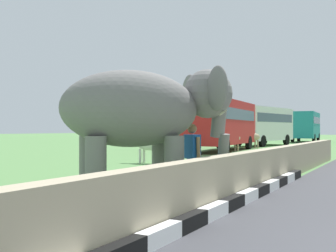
{
  "coord_description": "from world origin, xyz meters",
  "views": [
    {
      "loc": [
        -5.4,
        1.24,
        1.53
      ],
      "look_at": [
        2.56,
        5.76,
        1.6
      ],
      "focal_mm": 43.29,
      "sensor_mm": 36.0,
      "label": 1
    }
  ],
  "objects_px": {
    "bus_white": "(263,123)",
    "bus_teal": "(306,124)",
    "person_handler": "(192,154)",
    "bus_red": "(222,121)",
    "cow_far": "(230,139)",
    "elephant": "(147,111)",
    "cow_mid": "(251,137)",
    "cow_near": "(150,144)"
  },
  "relations": [
    {
      "from": "cow_near",
      "to": "bus_teal",
      "type": "bearing_deg",
      "value": -0.38
    },
    {
      "from": "cow_near",
      "to": "cow_far",
      "type": "bearing_deg",
      "value": 1.61
    },
    {
      "from": "bus_red",
      "to": "cow_mid",
      "type": "relative_size",
      "value": 5.5
    },
    {
      "from": "cow_near",
      "to": "cow_far",
      "type": "distance_m",
      "value": 10.85
    },
    {
      "from": "cow_near",
      "to": "cow_mid",
      "type": "height_order",
      "value": "same"
    },
    {
      "from": "cow_near",
      "to": "cow_mid",
      "type": "bearing_deg",
      "value": 1.66
    },
    {
      "from": "bus_teal",
      "to": "cow_near",
      "type": "bearing_deg",
      "value": 179.62
    },
    {
      "from": "elephant",
      "to": "bus_white",
      "type": "distance_m",
      "value": 29.89
    },
    {
      "from": "elephant",
      "to": "bus_red",
      "type": "bearing_deg",
      "value": 17.07
    },
    {
      "from": "cow_mid",
      "to": "bus_white",
      "type": "bearing_deg",
      "value": 6.96
    },
    {
      "from": "elephant",
      "to": "bus_teal",
      "type": "bearing_deg",
      "value": 6.16
    },
    {
      "from": "cow_near",
      "to": "person_handler",
      "type": "bearing_deg",
      "value": -141.01
    },
    {
      "from": "bus_white",
      "to": "cow_far",
      "type": "xyz_separation_m",
      "value": [
        -10.71,
        -0.84,
        -1.21
      ]
    },
    {
      "from": "bus_red",
      "to": "bus_teal",
      "type": "relative_size",
      "value": 1.19
    },
    {
      "from": "elephant",
      "to": "cow_mid",
      "type": "xyz_separation_m",
      "value": [
        23.71,
        5.24,
        -1.06
      ]
    },
    {
      "from": "bus_white",
      "to": "bus_teal",
      "type": "relative_size",
      "value": 1.05
    },
    {
      "from": "person_handler",
      "to": "cow_near",
      "type": "xyz_separation_m",
      "value": [
        6.6,
        5.34,
        -0.06
      ]
    },
    {
      "from": "elephant",
      "to": "bus_red",
      "type": "xyz_separation_m",
      "value": [
        18.97,
        5.83,
        0.15
      ]
    },
    {
      "from": "person_handler",
      "to": "bus_teal",
      "type": "xyz_separation_m",
      "value": [
        41.0,
        5.11,
        1.15
      ]
    },
    {
      "from": "cow_mid",
      "to": "cow_far",
      "type": "bearing_deg",
      "value": -178.23
    },
    {
      "from": "cow_mid",
      "to": "elephant",
      "type": "bearing_deg",
      "value": -167.54
    },
    {
      "from": "bus_teal",
      "to": "cow_mid",
      "type": "xyz_separation_m",
      "value": [
        -18.44,
        0.69,
        -1.21
      ]
    },
    {
      "from": "bus_red",
      "to": "bus_white",
      "type": "relative_size",
      "value": 1.14
    },
    {
      "from": "person_handler",
      "to": "cow_far",
      "type": "relative_size",
      "value": 0.94
    },
    {
      "from": "person_handler",
      "to": "bus_teal",
      "type": "bearing_deg",
      "value": 7.11
    },
    {
      "from": "elephant",
      "to": "cow_mid",
      "type": "bearing_deg",
      "value": 12.46
    },
    {
      "from": "bus_teal",
      "to": "cow_mid",
      "type": "relative_size",
      "value": 4.63
    },
    {
      "from": "person_handler",
      "to": "cow_near",
      "type": "bearing_deg",
      "value": 38.99
    },
    {
      "from": "elephant",
      "to": "cow_far",
      "type": "xyz_separation_m",
      "value": [
        18.59,
        5.08,
        -1.06
      ]
    },
    {
      "from": "bus_teal",
      "to": "cow_near",
      "type": "xyz_separation_m",
      "value": [
        -34.4,
        0.23,
        -1.21
      ]
    },
    {
      "from": "bus_white",
      "to": "cow_mid",
      "type": "height_order",
      "value": "bus_white"
    },
    {
      "from": "cow_far",
      "to": "elephant",
      "type": "bearing_deg",
      "value": -164.71
    },
    {
      "from": "bus_white",
      "to": "cow_near",
      "type": "xyz_separation_m",
      "value": [
        -21.55,
        -1.14,
        -1.21
      ]
    },
    {
      "from": "bus_red",
      "to": "person_handler",
      "type": "bearing_deg",
      "value": -160.27
    },
    {
      "from": "bus_white",
      "to": "bus_teal",
      "type": "height_order",
      "value": "same"
    },
    {
      "from": "cow_far",
      "to": "bus_white",
      "type": "bearing_deg",
      "value": 4.48
    },
    {
      "from": "cow_mid",
      "to": "person_handler",
      "type": "bearing_deg",
      "value": -165.57
    },
    {
      "from": "cow_mid",
      "to": "cow_far",
      "type": "relative_size",
      "value": 1.01
    },
    {
      "from": "person_handler",
      "to": "bus_red",
      "type": "relative_size",
      "value": 0.17
    },
    {
      "from": "cow_near",
      "to": "cow_far",
      "type": "xyz_separation_m",
      "value": [
        10.84,
        0.3,
        0.0
      ]
    },
    {
      "from": "bus_white",
      "to": "bus_teal",
      "type": "xyz_separation_m",
      "value": [
        12.85,
        -1.37,
        -0.0
      ]
    },
    {
      "from": "elephant",
      "to": "cow_near",
      "type": "relative_size",
      "value": 2.05
    }
  ]
}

